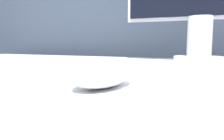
# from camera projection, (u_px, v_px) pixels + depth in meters

# --- Properties ---
(partition_panel) EXTENTS (5.00, 0.03, 1.21)m
(partition_panel) POSITION_uv_depth(u_px,v_px,m) (181.00, 84.00, 1.09)
(partition_panel) COLOR #333D4C
(partition_panel) RESTS_ON ground_plane
(computer_mouse_near) EXTENTS (0.09, 0.14, 0.04)m
(computer_mouse_near) POSITION_uv_depth(u_px,v_px,m) (103.00, 74.00, 0.34)
(computer_mouse_near) COLOR silver
(computer_mouse_near) RESTS_ON desk
(keyboard) EXTENTS (0.46, 0.19, 0.02)m
(keyboard) POSITION_uv_depth(u_px,v_px,m) (128.00, 65.00, 0.55)
(keyboard) COLOR white
(keyboard) RESTS_ON desk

